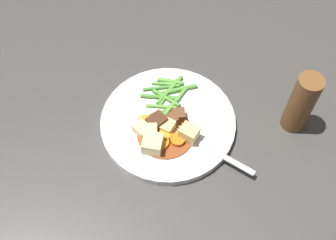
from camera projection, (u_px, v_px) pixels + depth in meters
name	position (u px, v px, depth m)	size (l,w,h in m)	color
ground_plane	(168.00, 125.00, 0.78)	(3.00, 3.00, 0.00)	#423F3D
dinner_plate	(168.00, 122.00, 0.78)	(0.26, 0.26, 0.02)	white
stew_sauce	(163.00, 134.00, 0.75)	(0.11, 0.11, 0.00)	brown
carrot_slice_0	(145.00, 123.00, 0.76)	(0.03, 0.03, 0.01)	orange
carrot_slice_1	(166.00, 135.00, 0.74)	(0.03, 0.03, 0.01)	orange
carrot_slice_2	(160.00, 142.00, 0.74)	(0.04, 0.04, 0.01)	orange
carrot_slice_3	(178.00, 140.00, 0.74)	(0.03, 0.03, 0.01)	orange
potato_chunk_0	(189.00, 134.00, 0.74)	(0.03, 0.03, 0.03)	#E5CC7A
potato_chunk_1	(153.00, 144.00, 0.72)	(0.03, 0.04, 0.03)	#EAD68C
potato_chunk_2	(149.00, 132.00, 0.74)	(0.03, 0.02, 0.03)	#EAD68C
potato_chunk_3	(169.00, 127.00, 0.75)	(0.03, 0.03, 0.02)	#E5CC7A
potato_chunk_4	(142.00, 129.00, 0.75)	(0.03, 0.02, 0.02)	#EAD68C
meat_chunk_0	(179.00, 115.00, 0.76)	(0.02, 0.02, 0.02)	brown
meat_chunk_1	(172.00, 120.00, 0.76)	(0.02, 0.02, 0.02)	brown
meat_chunk_2	(157.00, 123.00, 0.75)	(0.03, 0.03, 0.03)	#4C2B19
green_bean_0	(170.00, 81.00, 0.81)	(0.01, 0.01, 0.05)	#599E38
green_bean_1	(170.00, 90.00, 0.80)	(0.01, 0.01, 0.08)	#599E38
green_bean_2	(162.00, 88.00, 0.81)	(0.01, 0.01, 0.07)	#4C8E33
green_bean_3	(175.00, 103.00, 0.79)	(0.01, 0.01, 0.08)	#66AD42
green_bean_4	(163.00, 114.00, 0.77)	(0.01, 0.01, 0.07)	#4C8E33
green_bean_5	(164.00, 84.00, 0.81)	(0.01, 0.01, 0.05)	#66AD42
green_bean_6	(166.00, 98.00, 0.79)	(0.01, 0.01, 0.06)	#4C8E33
green_bean_7	(160.00, 97.00, 0.79)	(0.01, 0.01, 0.08)	#4C8E33
green_bean_8	(179.00, 90.00, 0.80)	(0.01, 0.01, 0.07)	#599E38
green_bean_9	(168.00, 92.00, 0.80)	(0.01, 0.01, 0.07)	#66AD42
green_bean_10	(161.00, 107.00, 0.78)	(0.01, 0.01, 0.06)	#66AD42
fork	(208.00, 148.00, 0.73)	(0.09, 0.16, 0.00)	silver
pepper_mill	(301.00, 103.00, 0.73)	(0.05, 0.05, 0.13)	brown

